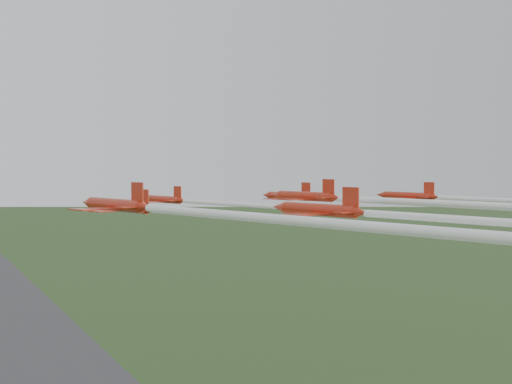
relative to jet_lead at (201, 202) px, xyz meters
name	(u,v)px	position (x,y,z in m)	size (l,w,h in m)	color
runway	(19,323)	(1.75, 189.84, -55.15)	(38.00, 900.00, 0.04)	#38373A
jet_lead	(201,202)	(0.00, 0.00, 0.00)	(15.09, 41.75, 2.54)	red
jet_row2_left	(191,213)	(-8.88, -19.14, -0.07)	(18.64, 54.91, 2.87)	red
jet_row2_right	(390,202)	(18.17, -17.99, 0.45)	(18.56, 67.90, 2.64)	red
jet_row3_left	(196,212)	(-14.30, -34.56, 1.18)	(18.66, 54.82, 2.86)	red
jet_row3_mid	(424,202)	(10.79, -33.46, 1.34)	(20.40, 61.13, 2.62)	red
jet_row4_left	(418,216)	(-0.68, -46.65, 1.13)	(15.75, 46.59, 2.63)	red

